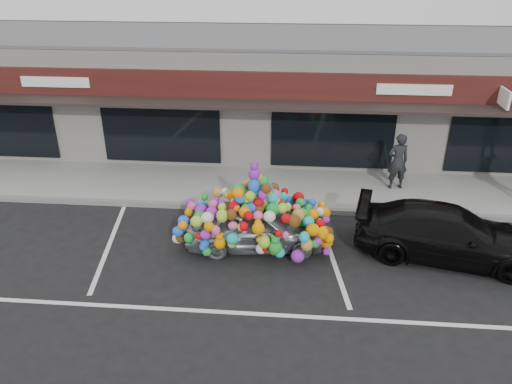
{
  "coord_description": "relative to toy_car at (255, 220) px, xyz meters",
  "views": [
    {
      "loc": [
        1.76,
        -10.95,
        7.26
      ],
      "look_at": [
        0.71,
        1.4,
        1.18
      ],
      "focal_mm": 35.0,
      "sensor_mm": 36.0,
      "label": 1
    }
  ],
  "objects": [
    {
      "name": "black_sedan",
      "position": [
        4.96,
        -0.08,
        -0.11
      ],
      "size": [
        2.78,
        4.94,
        1.35
      ],
      "primitive_type": "imported",
      "rotation": [
        0.0,
        0.0,
        1.37
      ],
      "color": "black",
      "rests_on": "ground"
    },
    {
      "name": "toy_car",
      "position": [
        0.0,
        0.0,
        0.0
      ],
      "size": [
        2.72,
        4.13,
        2.31
      ],
      "rotation": [
        0.0,
        0.0,
        1.67
      ],
      "color": "#A4A8AF",
      "rests_on": "ground"
    },
    {
      "name": "shop_building",
      "position": [
        -0.76,
        7.93,
        1.38
      ],
      "size": [
        24.0,
        7.2,
        4.31
      ],
      "color": "silver",
      "rests_on": "ground"
    },
    {
      "name": "parking_stripe_left",
      "position": [
        -3.96,
        -0.31,
        -0.78
      ],
      "size": [
        0.73,
        4.37,
        0.01
      ],
      "primitive_type": "cube",
      "rotation": [
        0.0,
        0.0,
        0.14
      ],
      "color": "silver",
      "rests_on": "ground"
    },
    {
      "name": "pedestrian_a",
      "position": [
        4.29,
        3.7,
        0.3
      ],
      "size": [
        0.76,
        0.58,
        1.87
      ],
      "primitive_type": "imported",
      "rotation": [
        0.0,
        0.0,
        3.36
      ],
      "color": "#24252A",
      "rests_on": "sidewalk"
    },
    {
      "name": "sidewalk",
      "position": [
        -0.76,
        3.49,
        -0.71
      ],
      "size": [
        26.0,
        3.0,
        0.15
      ],
      "primitive_type": "cube",
      "color": "gray",
      "rests_on": "ground"
    },
    {
      "name": "lane_line",
      "position": [
        1.24,
        -2.81,
        -0.78
      ],
      "size": [
        14.0,
        0.12,
        0.01
      ],
      "primitive_type": "cube",
      "color": "silver",
      "rests_on": "ground"
    },
    {
      "name": "ground",
      "position": [
        -0.76,
        -0.51,
        -0.79
      ],
      "size": [
        90.0,
        90.0,
        0.0
      ],
      "primitive_type": "plane",
      "color": "black",
      "rests_on": "ground"
    },
    {
      "name": "kerb",
      "position": [
        -0.76,
        1.99,
        -0.71
      ],
      "size": [
        26.0,
        0.18,
        0.16
      ],
      "primitive_type": "cube",
      "color": "slate",
      "rests_on": "ground"
    },
    {
      "name": "parking_stripe_mid",
      "position": [
        2.04,
        -0.31,
        -0.78
      ],
      "size": [
        0.73,
        4.37,
        0.01
      ],
      "primitive_type": "cube",
      "rotation": [
        0.0,
        0.0,
        0.14
      ],
      "color": "silver",
      "rests_on": "ground"
    }
  ]
}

